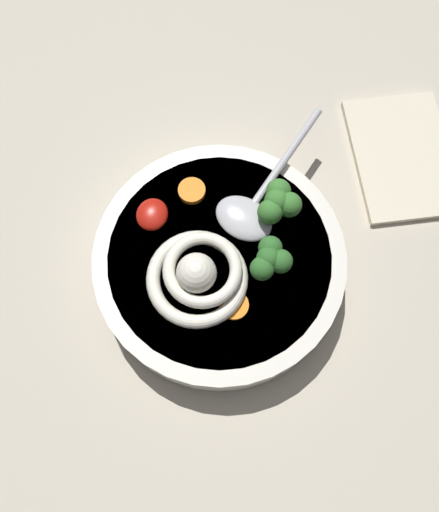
% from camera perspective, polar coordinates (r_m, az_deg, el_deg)
% --- Properties ---
extents(table_slab, '(1.21, 1.21, 0.03)m').
position_cam_1_polar(table_slab, '(0.56, -0.28, -0.56)').
color(table_slab, '#BCB29E').
rests_on(table_slab, ground).
extents(soup_bowl, '(0.25, 0.25, 0.05)m').
position_cam_1_polar(soup_bowl, '(0.52, 0.00, -0.89)').
color(soup_bowl, silver).
rests_on(soup_bowl, table_slab).
extents(noodle_pile, '(0.11, 0.11, 0.04)m').
position_cam_1_polar(noodle_pile, '(0.47, -2.40, -2.15)').
color(noodle_pile, silver).
rests_on(noodle_pile, soup_bowl).
extents(soup_spoon, '(0.17, 0.10, 0.02)m').
position_cam_1_polar(soup_spoon, '(0.51, 3.62, 5.49)').
color(soup_spoon, '#B7B7BC').
rests_on(soup_spoon, soup_bowl).
extents(chili_sauce_dollop, '(0.03, 0.03, 0.02)m').
position_cam_1_polar(chili_sauce_dollop, '(0.51, -7.64, 4.68)').
color(chili_sauce_dollop, '#B2190F').
rests_on(chili_sauce_dollop, soup_bowl).
extents(broccoli_floret_near_spoon, '(0.05, 0.04, 0.04)m').
position_cam_1_polar(broccoli_floret_near_spoon, '(0.47, 5.77, -0.35)').
color(broccoli_floret_near_spoon, '#7A9E60').
rests_on(broccoli_floret_near_spoon, soup_bowl).
extents(broccoli_floret_right, '(0.05, 0.04, 0.04)m').
position_cam_1_polar(broccoli_floret_right, '(0.49, 6.70, 6.03)').
color(broccoli_floret_right, '#7A9E60').
rests_on(broccoli_floret_right, soup_bowl).
extents(carrot_slice_beside_chili, '(0.03, 0.03, 0.00)m').
position_cam_1_polar(carrot_slice_beside_chili, '(0.48, 1.63, -5.59)').
color(carrot_slice_beside_chili, orange).
rests_on(carrot_slice_beside_chili, soup_bowl).
extents(carrot_slice_extra_a, '(0.03, 0.03, 0.01)m').
position_cam_1_polar(carrot_slice_extra_a, '(0.52, -3.16, 7.38)').
color(carrot_slice_extra_a, orange).
rests_on(carrot_slice_extra_a, soup_bowl).
extents(folded_napkin, '(0.19, 0.16, 0.01)m').
position_cam_1_polar(folded_napkin, '(0.63, 20.02, 10.59)').
color(folded_napkin, beige).
rests_on(folded_napkin, table_slab).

